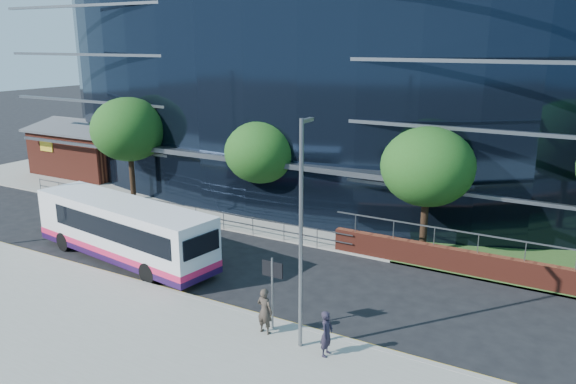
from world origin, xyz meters
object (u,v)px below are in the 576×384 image
Objects in this scene: streetlight_east at (301,230)px; tree_far_c at (428,167)px; street_sign at (272,278)px; city_bus at (124,230)px; tree_far_b at (261,152)px; pedestrian at (327,333)px; tree_far_a at (129,129)px; brick_pavilion at (91,149)px; pedestrian_b at (265,311)px.

tree_far_c is at bearing 84.89° from streetlight_east.
tree_far_c is 11.22m from streetlight_east.
street_sign is at bearing -103.29° from tree_far_c.
tree_far_c reaches higher than street_sign.
street_sign is 0.25× the size of city_bus.
tree_far_b is 0.54× the size of city_bus.
street_sign is 11.14m from tree_far_c.
pedestrian is (2.56, -0.69, -1.19)m from street_sign.
city_bus is (-11.44, 3.02, -2.87)m from streetlight_east.
tree_far_b reaches higher than city_bus.
pedestrian is at bearing -5.63° from streetlight_east.
tree_far_a reaches higher than tree_far_b.
street_sign is 1.73× the size of pedestrian.
streetlight_east reaches higher than street_sign.
tree_far_a is 10.03m from tree_far_b.
pedestrian is (1.06, -0.10, -3.48)m from streetlight_east.
tree_far_c is 0.58× the size of city_bus.
tree_far_a reaches higher than brick_pavilion.
brick_pavilion is 1.32× the size of tree_far_c.
streetlight_east is 3.76m from pedestrian_b.
city_bus is (16.56, -12.65, -0.36)m from brick_pavilion.
streetlight_east is at bearing -95.11° from tree_far_c.
streetlight_east is at bearing -29.24° from brick_pavilion.
tree_far_b reaches higher than pedestrian.
brick_pavilion is 3.07× the size of street_sign.
streetlight_east reaches higher than tree_far_b.
tree_far_b is 15.82m from pedestrian.
streetlight_east reaches higher than brick_pavilion.
pedestrian_b is (26.44, -15.52, -0.92)m from brick_pavilion.
streetlight_east is (-1.00, -11.17, -0.10)m from tree_far_c.
tree_far_c reaches higher than brick_pavilion.
street_sign is 13.54m from tree_far_b.
tree_far_a is 22.05m from streetlight_east.
brick_pavilion is 20.84m from city_bus.
street_sign is at bearing 71.91° from pedestrian.
pedestrian_b is at bearing 81.54° from pedestrian.
streetlight_east is at bearing -21.36° from street_sign.
brick_pavilion is at bearing 150.35° from street_sign.
city_bus is at bearing -146.76° from tree_far_c.
street_sign is at bearing -29.65° from brick_pavilion.
tree_far_b is at bearing 2.86° from tree_far_a.
streetlight_east is at bearing 178.82° from pedestrian_b.
tree_far_b is at bearing -52.96° from pedestrian_b.
brick_pavilion is 32.19m from streetlight_east.
pedestrian_b is at bearing -30.42° from brick_pavilion.
brick_pavilion is 30.49m from street_sign.
street_sign is 0.43× the size of tree_far_c.
tree_far_c reaches higher than city_bus.
street_sign is 1.61× the size of pedestrian_b.
brick_pavilion is 1.42× the size of tree_far_b.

